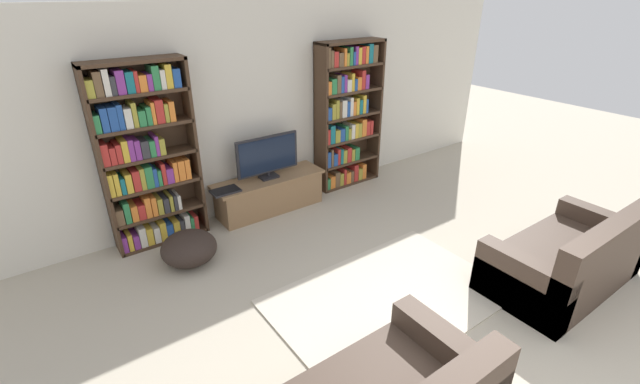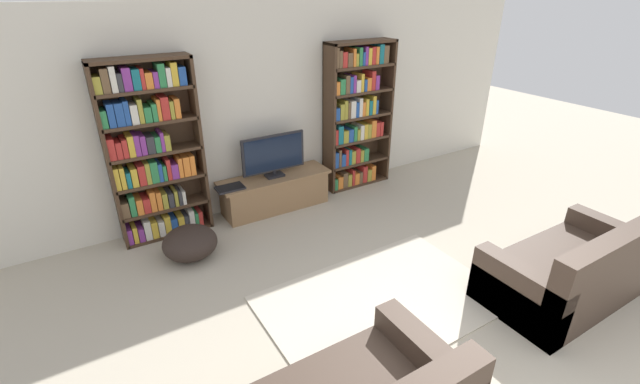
% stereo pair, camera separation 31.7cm
% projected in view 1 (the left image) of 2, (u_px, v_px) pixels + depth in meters
% --- Properties ---
extents(wall_back, '(8.80, 0.06, 2.60)m').
position_uv_depth(wall_back, '(255.00, 110.00, 5.45)').
color(wall_back, silver).
rests_on(wall_back, ground_plane).
extents(bookshelf_left, '(1.03, 0.30, 2.08)m').
position_uv_depth(bookshelf_left, '(145.00, 158.00, 4.66)').
color(bookshelf_left, '#422D1E').
rests_on(bookshelf_left, ground_plane).
extents(bookshelf_right, '(1.03, 0.30, 2.08)m').
position_uv_depth(bookshelf_right, '(345.00, 116.00, 6.12)').
color(bookshelf_right, '#422D1E').
rests_on(bookshelf_right, ground_plane).
extents(tv_stand, '(1.50, 0.46, 0.47)m').
position_uv_depth(tv_stand, '(270.00, 193.00, 5.69)').
color(tv_stand, '#8E6B47').
rests_on(tv_stand, ground_plane).
extents(television, '(0.86, 0.16, 0.57)m').
position_uv_depth(television, '(268.00, 156.00, 5.45)').
color(television, black).
rests_on(television, tv_stand).
extents(laptop, '(0.34, 0.22, 0.03)m').
position_uv_depth(laptop, '(225.00, 191.00, 5.19)').
color(laptop, '#28282D').
rests_on(laptop, tv_stand).
extents(area_rug, '(2.22, 1.46, 0.02)m').
position_uv_depth(area_rug, '(389.00, 298.00, 4.14)').
color(area_rug, beige).
rests_on(area_rug, ground_plane).
extents(couch_right_sofa, '(1.65, 0.88, 0.85)m').
position_uv_depth(couch_right_sofa, '(567.00, 261.00, 4.22)').
color(couch_right_sofa, '#423328').
rests_on(couch_right_sofa, ground_plane).
extents(beanbag_ottoman, '(0.59, 0.59, 0.35)m').
position_uv_depth(beanbag_ottoman, '(189.00, 248.00, 4.61)').
color(beanbag_ottoman, '#2D231E').
rests_on(beanbag_ottoman, ground_plane).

